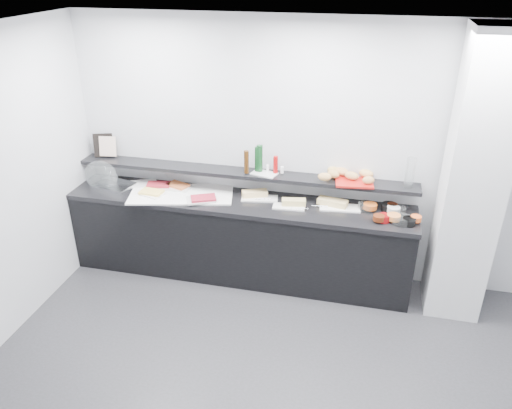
% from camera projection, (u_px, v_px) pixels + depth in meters
% --- Properties ---
extents(ground, '(5.00, 5.00, 0.00)m').
position_uv_depth(ground, '(269.00, 403.00, 3.93)').
color(ground, '#2D2D30').
rests_on(ground, ground).
extents(back_wall, '(5.00, 0.02, 2.70)m').
position_uv_depth(back_wall, '(311.00, 155.00, 5.07)').
color(back_wall, silver).
rests_on(back_wall, ground).
extents(ceiling, '(5.00, 5.00, 0.00)m').
position_uv_depth(ceiling, '(275.00, 51.00, 2.72)').
color(ceiling, white).
rests_on(ceiling, back_wall).
extents(column, '(0.50, 0.50, 2.70)m').
position_uv_depth(column, '(473.00, 182.00, 4.46)').
color(column, silver).
rests_on(column, ground).
extents(buffet_cabinet, '(3.60, 0.60, 0.85)m').
position_uv_depth(buffet_cabinet, '(239.00, 240.00, 5.37)').
color(buffet_cabinet, black).
rests_on(buffet_cabinet, ground).
extents(counter_top, '(3.62, 0.62, 0.05)m').
position_uv_depth(counter_top, '(238.00, 202.00, 5.16)').
color(counter_top, black).
rests_on(counter_top, buffet_cabinet).
extents(wall_shelf, '(3.60, 0.25, 0.04)m').
position_uv_depth(wall_shelf, '(242.00, 173.00, 5.20)').
color(wall_shelf, black).
rests_on(wall_shelf, back_wall).
extents(cloche_base, '(0.48, 0.37, 0.04)m').
position_uv_depth(cloche_base, '(114.00, 185.00, 5.43)').
color(cloche_base, silver).
rests_on(cloche_base, counter_top).
extents(cloche_dome, '(0.41, 0.29, 0.34)m').
position_uv_depth(cloche_dome, '(101.00, 176.00, 5.41)').
color(cloche_dome, white).
rests_on(cloche_dome, cloche_base).
extents(linen_runner, '(1.16, 0.74, 0.01)m').
position_uv_depth(linen_runner, '(181.00, 194.00, 5.27)').
color(linen_runner, white).
rests_on(linen_runner, counter_top).
extents(platter_meat_a, '(0.34, 0.29, 0.01)m').
position_uv_depth(platter_meat_a, '(143.00, 183.00, 5.47)').
color(platter_meat_a, silver).
rests_on(platter_meat_a, linen_runner).
extents(food_meat_a, '(0.28, 0.21, 0.02)m').
position_uv_depth(food_meat_a, '(158.00, 185.00, 5.40)').
color(food_meat_a, maroon).
rests_on(food_meat_a, platter_meat_a).
extents(platter_salmon, '(0.31, 0.21, 0.01)m').
position_uv_depth(platter_salmon, '(175.00, 187.00, 5.39)').
color(platter_salmon, silver).
rests_on(platter_salmon, linen_runner).
extents(food_salmon, '(0.27, 0.22, 0.02)m').
position_uv_depth(food_salmon, '(178.00, 185.00, 5.39)').
color(food_salmon, '#C85B29').
rests_on(food_salmon, platter_salmon).
extents(platter_cheese, '(0.30, 0.25, 0.01)m').
position_uv_depth(platter_cheese, '(151.00, 194.00, 5.24)').
color(platter_cheese, white).
rests_on(platter_cheese, linen_runner).
extents(food_cheese, '(0.25, 0.17, 0.02)m').
position_uv_depth(food_cheese, '(152.00, 192.00, 5.24)').
color(food_cheese, '#FCD662').
rests_on(food_cheese, platter_cheese).
extents(platter_meat_b, '(0.34, 0.30, 0.01)m').
position_uv_depth(platter_meat_b, '(201.00, 200.00, 5.11)').
color(platter_meat_b, silver).
rests_on(platter_meat_b, linen_runner).
extents(food_meat_b, '(0.29, 0.25, 0.02)m').
position_uv_depth(food_meat_b, '(203.00, 198.00, 5.10)').
color(food_meat_b, maroon).
rests_on(food_meat_b, platter_meat_b).
extents(sandwich_plate_left, '(0.40, 0.22, 0.01)m').
position_uv_depth(sandwich_plate_left, '(260.00, 198.00, 5.17)').
color(sandwich_plate_left, silver).
rests_on(sandwich_plate_left, counter_top).
extents(sandwich_food_left, '(0.28, 0.19, 0.06)m').
position_uv_depth(sandwich_food_left, '(255.00, 193.00, 5.20)').
color(sandwich_food_left, '#E8C37A').
rests_on(sandwich_food_left, sandwich_plate_left).
extents(tongs_left, '(0.16, 0.04, 0.01)m').
position_uv_depth(tongs_left, '(263.00, 199.00, 5.13)').
color(tongs_left, silver).
rests_on(tongs_left, sandwich_plate_left).
extents(sandwich_plate_mid, '(0.33, 0.16, 0.01)m').
position_uv_depth(sandwich_plate_mid, '(289.00, 207.00, 5.00)').
color(sandwich_plate_mid, silver).
rests_on(sandwich_plate_mid, counter_top).
extents(sandwich_food_mid, '(0.25, 0.13, 0.06)m').
position_uv_depth(sandwich_food_mid, '(294.00, 202.00, 5.01)').
color(sandwich_food_mid, tan).
rests_on(sandwich_food_mid, sandwich_plate_mid).
extents(tongs_mid, '(0.16, 0.05, 0.01)m').
position_uv_depth(tongs_mid, '(300.00, 209.00, 4.94)').
color(tongs_mid, '#B3B5BB').
rests_on(tongs_mid, sandwich_plate_mid).
extents(sandwich_plate_right, '(0.41, 0.21, 0.01)m').
position_uv_depth(sandwich_plate_right, '(340.00, 208.00, 4.98)').
color(sandwich_plate_right, white).
rests_on(sandwich_plate_right, counter_top).
extents(sandwich_food_right, '(0.31, 0.17, 0.06)m').
position_uv_depth(sandwich_food_right, '(332.00, 202.00, 5.01)').
color(sandwich_food_right, '#DABB72').
rests_on(sandwich_food_right, sandwich_plate_right).
extents(tongs_right, '(0.16, 0.03, 0.01)m').
position_uv_depth(tongs_right, '(320.00, 206.00, 4.99)').
color(tongs_right, '#BBBDC3').
rests_on(tongs_right, sandwich_plate_right).
extents(bowl_glass_fruit, '(0.21, 0.21, 0.07)m').
position_uv_depth(bowl_glass_fruit, '(366.00, 207.00, 4.94)').
color(bowl_glass_fruit, white).
rests_on(bowl_glass_fruit, counter_top).
extents(fill_glass_fruit, '(0.14, 0.14, 0.05)m').
position_uv_depth(fill_glass_fruit, '(370.00, 206.00, 4.93)').
color(fill_glass_fruit, '#D95F1D').
rests_on(fill_glass_fruit, bowl_glass_fruit).
extents(bowl_black_jam, '(0.21, 0.21, 0.07)m').
position_uv_depth(bowl_black_jam, '(389.00, 207.00, 4.93)').
color(bowl_black_jam, black).
rests_on(bowl_black_jam, counter_top).
extents(fill_black_jam, '(0.13, 0.13, 0.05)m').
position_uv_depth(fill_black_jam, '(392.00, 206.00, 4.93)').
color(fill_black_jam, '#521C0B').
rests_on(fill_black_jam, bowl_black_jam).
extents(bowl_glass_cream, '(0.22, 0.22, 0.07)m').
position_uv_depth(bowl_glass_cream, '(397.00, 211.00, 4.87)').
color(bowl_glass_cream, silver).
rests_on(bowl_glass_cream, counter_top).
extents(fill_glass_cream, '(0.17, 0.17, 0.05)m').
position_uv_depth(fill_glass_cream, '(394.00, 209.00, 4.86)').
color(fill_glass_cream, white).
rests_on(fill_glass_cream, bowl_glass_cream).
extents(bowl_red_jam, '(0.15, 0.15, 0.07)m').
position_uv_depth(bowl_red_jam, '(384.00, 218.00, 4.73)').
color(bowl_red_jam, maroon).
rests_on(bowl_red_jam, counter_top).
extents(fill_red_jam, '(0.13, 0.13, 0.05)m').
position_uv_depth(fill_red_jam, '(379.00, 218.00, 4.71)').
color(fill_red_jam, '#511D0B').
rests_on(fill_red_jam, bowl_red_jam).
extents(bowl_glass_salmon, '(0.22, 0.22, 0.07)m').
position_uv_depth(bowl_glass_salmon, '(401.00, 220.00, 4.69)').
color(bowl_glass_salmon, silver).
rests_on(bowl_glass_salmon, counter_top).
extents(fill_glass_salmon, '(0.16, 0.16, 0.05)m').
position_uv_depth(fill_glass_salmon, '(394.00, 217.00, 4.72)').
color(fill_glass_salmon, orange).
rests_on(fill_glass_salmon, bowl_glass_salmon).
extents(bowl_black_fruit, '(0.14, 0.14, 0.07)m').
position_uv_depth(bowl_black_fruit, '(409.00, 222.00, 4.66)').
color(bowl_black_fruit, black).
rests_on(bowl_black_fruit, counter_top).
extents(fill_black_fruit, '(0.13, 0.13, 0.05)m').
position_uv_depth(fill_black_fruit, '(416.00, 218.00, 4.70)').
color(fill_black_fruit, '#E8571F').
rests_on(fill_black_fruit, bowl_black_fruit).
extents(framed_print, '(0.22, 0.14, 0.26)m').
position_uv_depth(framed_print, '(103.00, 145.00, 5.53)').
color(framed_print, black).
rests_on(framed_print, wall_shelf).
extents(print_art, '(0.20, 0.08, 0.22)m').
position_uv_depth(print_art, '(108.00, 146.00, 5.50)').
color(print_art, beige).
rests_on(print_art, framed_print).
extents(condiment_tray, '(0.29, 0.22, 0.01)m').
position_uv_depth(condiment_tray, '(264.00, 174.00, 5.13)').
color(condiment_tray, silver).
rests_on(condiment_tray, wall_shelf).
extents(bottle_green_a, '(0.07, 0.07, 0.26)m').
position_uv_depth(bottle_green_a, '(257.00, 159.00, 5.12)').
color(bottle_green_a, '#0F3717').
rests_on(bottle_green_a, condiment_tray).
extents(bottle_brown, '(0.05, 0.05, 0.24)m').
position_uv_depth(bottle_brown, '(246.00, 162.00, 5.07)').
color(bottle_brown, '#3A210A').
rests_on(bottle_brown, condiment_tray).
extents(bottle_green_b, '(0.08, 0.08, 0.28)m').
position_uv_depth(bottle_green_b, '(260.00, 158.00, 5.11)').
color(bottle_green_b, '#103B19').
rests_on(bottle_green_b, condiment_tray).
extents(bottle_hot, '(0.06, 0.06, 0.18)m').
position_uv_depth(bottle_hot, '(276.00, 165.00, 5.09)').
color(bottle_hot, '#A00B0C').
rests_on(bottle_hot, condiment_tray).
extents(shaker_salt, '(0.05, 0.05, 0.07)m').
position_uv_depth(shaker_salt, '(282.00, 170.00, 5.11)').
color(shaker_salt, white).
rests_on(shaker_salt, condiment_tray).
extents(shaker_pepper, '(0.04, 0.04, 0.07)m').
position_uv_depth(shaker_pepper, '(268.00, 168.00, 5.15)').
color(shaker_pepper, white).
rests_on(shaker_pepper, condiment_tray).
extents(bread_tray, '(0.39, 0.30, 0.02)m').
position_uv_depth(bread_tray, '(354.00, 182.00, 4.92)').
color(bread_tray, '#B61913').
rests_on(bread_tray, wall_shelf).
extents(bread_roll_nw, '(0.13, 0.10, 0.08)m').
position_uv_depth(bread_roll_nw, '(333.00, 171.00, 5.06)').
color(bread_roll_nw, '#BA9147').
rests_on(bread_roll_nw, bread_tray).
extents(bread_roll_n, '(0.18, 0.14, 0.08)m').
position_uv_depth(bread_roll_n, '(341.00, 171.00, 5.04)').
color(bread_roll_n, tan).
rests_on(bread_roll_n, bread_tray).
extents(bread_roll_ne, '(0.17, 0.14, 0.08)m').
position_uv_depth(bread_roll_ne, '(366.00, 174.00, 4.99)').
color(bread_roll_ne, tan).
rests_on(bread_roll_ne, bread_tray).
extents(bread_roll_sw, '(0.14, 0.09, 0.08)m').
position_uv_depth(bread_roll_sw, '(325.00, 177.00, 4.91)').
color(bread_roll_sw, tan).
rests_on(bread_roll_sw, bread_tray).
extents(bread_roll_se, '(0.13, 0.10, 0.08)m').
position_uv_depth(bread_roll_se, '(368.00, 180.00, 4.84)').
color(bread_roll_se, '#BB8347').
rests_on(bread_roll_se, bread_tray).
extents(bread_roll_midw, '(0.15, 0.13, 0.08)m').
position_uv_depth(bread_roll_midw, '(333.00, 174.00, 4.97)').
color(bread_roll_midw, '#B48344').
rests_on(bread_roll_midw, bread_tray).
extents(bread_roll_mide, '(0.17, 0.14, 0.08)m').
position_uv_depth(bread_roll_mide, '(352.00, 176.00, 4.94)').
color(bread_roll_mide, '#BB8747').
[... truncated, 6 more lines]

